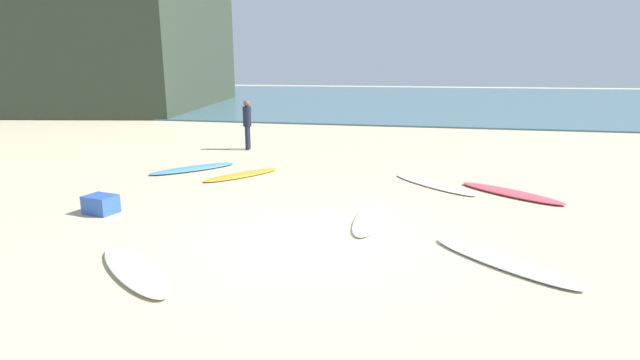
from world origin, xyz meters
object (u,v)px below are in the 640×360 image
(surfboard_1, at_px, (242,175))
(beachgoer_near, at_px, (247,122))
(surfboard_2, at_px, (194,168))
(surfboard_4, at_px, (434,184))
(surfboard_6, at_px, (511,193))
(surfboard_5, at_px, (135,270))
(surfboard_3, at_px, (503,261))
(beach_cooler, at_px, (101,204))
(surfboard_0, at_px, (371,217))

(surfboard_1, relative_size, beachgoer_near, 1.34)
(surfboard_2, distance_m, beachgoer_near, 3.53)
(surfboard_4, relative_size, surfboard_6, 1.03)
(surfboard_6, bearing_deg, beachgoer_near, 99.90)
(surfboard_2, height_order, surfboard_5, same)
(surfboard_4, xyz_separation_m, beachgoer_near, (-6.13, 3.79, 0.90))
(surfboard_4, distance_m, beachgoer_near, 7.26)
(surfboard_1, distance_m, surfboard_3, 7.30)
(surfboard_5, bearing_deg, beachgoer_near, -129.61)
(surfboard_2, height_order, beach_cooler, beach_cooler)
(surfboard_5, distance_m, surfboard_6, 7.95)
(surfboard_4, height_order, surfboard_5, surfboard_5)
(beachgoer_near, relative_size, beach_cooler, 2.89)
(surfboard_0, distance_m, beach_cooler, 5.24)
(surfboard_0, xyz_separation_m, surfboard_4, (1.20, 2.85, -0.00))
(surfboard_1, xyz_separation_m, surfboard_5, (0.72, -5.87, 0.01))
(surfboard_6, distance_m, beachgoer_near, 8.94)
(surfboard_0, bearing_deg, surfboard_3, 145.06)
(surfboard_1, height_order, surfboard_2, surfboard_2)
(surfboard_1, xyz_separation_m, beach_cooler, (-1.51, -3.56, 0.14))
(surfboard_1, height_order, surfboard_3, surfboard_3)
(surfboard_3, height_order, beach_cooler, beach_cooler)
(surfboard_4, bearing_deg, surfboard_6, -61.70)
(beachgoer_near, bearing_deg, surfboard_1, -171.15)
(surfboard_6, distance_m, beach_cooler, 8.63)
(beach_cooler, bearing_deg, beachgoer_near, 88.04)
(surfboard_0, xyz_separation_m, surfboard_5, (-2.95, -3.06, 0.01))
(surfboard_4, height_order, surfboard_6, surfboard_6)
(surfboard_5, height_order, beach_cooler, beach_cooler)
(surfboard_0, xyz_separation_m, surfboard_2, (-5.24, 3.24, 0.01))
(beach_cooler, bearing_deg, surfboard_4, 29.42)
(beach_cooler, bearing_deg, surfboard_6, 21.10)
(surfboard_3, distance_m, surfboard_4, 4.60)
(surfboard_1, bearing_deg, surfboard_5, 131.64)
(surfboard_4, xyz_separation_m, surfboard_5, (-4.15, -5.91, 0.01))
(surfboard_1, xyz_separation_m, beachgoer_near, (-1.26, 3.82, 0.89))
(surfboard_4, bearing_deg, surfboard_3, -123.94)
(surfboard_2, relative_size, surfboard_3, 1.06)
(surfboard_4, bearing_deg, beachgoer_near, 103.11)
(surfboard_0, xyz_separation_m, beach_cooler, (-5.18, -0.75, 0.14))
(surfboard_2, relative_size, surfboard_6, 1.01)
(surfboard_3, xyz_separation_m, surfboard_4, (-0.90, 4.51, -0.01))
(surfboard_0, xyz_separation_m, surfboard_1, (-3.67, 2.81, -0.00))
(surfboard_4, xyz_separation_m, surfboard_6, (1.66, -0.49, 0.01))
(surfboard_5, relative_size, beach_cooler, 3.75)
(surfboard_2, xyz_separation_m, surfboard_4, (6.44, -0.38, -0.01))
(surfboard_1, distance_m, beachgoer_near, 4.13)
(surfboard_2, relative_size, beachgoer_near, 1.47)
(surfboard_0, bearing_deg, surfboard_4, -109.50)
(surfboard_1, relative_size, surfboard_4, 0.90)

